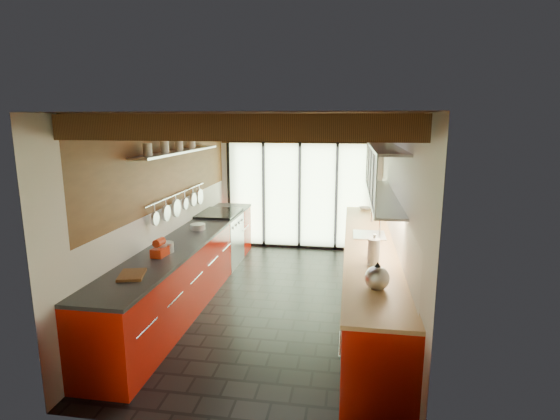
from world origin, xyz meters
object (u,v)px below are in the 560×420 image
object	(u,v)px
stand_mixer	(160,249)
paper_towel	(374,252)
bowl	(365,208)
kettle	(377,277)
soap_bottle	(373,249)

from	to	relation	value
stand_mixer	paper_towel	size ratio (longest dim) A/B	0.72
paper_towel	bowl	size ratio (longest dim) A/B	1.72
kettle	paper_towel	world-z (taller)	paper_towel
soap_bottle	bowl	size ratio (longest dim) A/B	1.04
stand_mixer	soap_bottle	bearing A→B (deg)	6.99
stand_mixer	soap_bottle	distance (m)	2.56
stand_mixer	paper_towel	bearing A→B (deg)	1.25
stand_mixer	bowl	xyz separation A→B (m)	(2.54, 3.23, -0.06)
kettle	paper_towel	bearing A→B (deg)	90.00
bowl	stand_mixer	bearing A→B (deg)	-128.14
stand_mixer	soap_bottle	size ratio (longest dim) A/B	1.19
paper_towel	bowl	distance (m)	3.18
paper_towel	soap_bottle	world-z (taller)	paper_towel
bowl	soap_bottle	bearing A→B (deg)	-90.00
kettle	bowl	xyz separation A→B (m)	(0.00, 3.90, -0.10)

